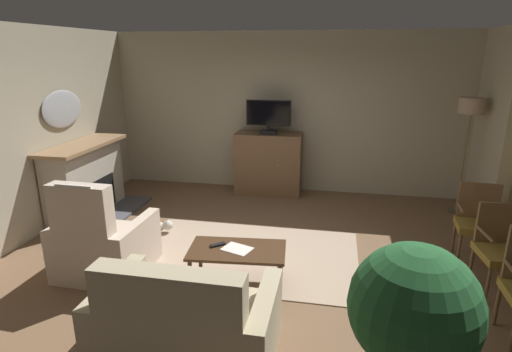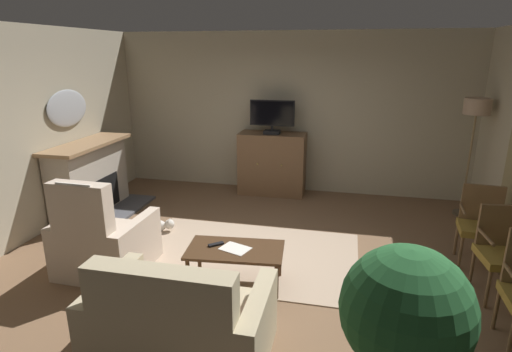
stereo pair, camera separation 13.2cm
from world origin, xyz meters
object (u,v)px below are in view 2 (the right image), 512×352
at_px(armchair_beside_cabinet, 103,243).
at_px(potted_plant_leafy_by_curtain, 405,315).
at_px(sofa_floral, 180,324).
at_px(side_chair_far_end, 501,250).
at_px(television, 272,116).
at_px(side_chair_mid_row, 482,223).
at_px(floor_lamp, 476,116).
at_px(tv_remote, 216,244).
at_px(fireplace, 91,180).
at_px(folded_newspaper, 235,249).
at_px(wall_mirror_oval, 67,108).
at_px(tv_cabinet, 272,165).
at_px(cat, 156,225).
at_px(coffee_table, 235,253).

height_order(armchair_beside_cabinet, potted_plant_leafy_by_curtain, potted_plant_leafy_by_curtain).
distance_m(sofa_floral, side_chair_far_end, 3.25).
height_order(sofa_floral, armchair_beside_cabinet, armchair_beside_cabinet).
height_order(television, side_chair_mid_row, television).
bearing_deg(floor_lamp, sofa_floral, -127.94).
bearing_deg(sofa_floral, tv_remote, 93.96).
bearing_deg(fireplace, folded_newspaper, -29.38).
distance_m(wall_mirror_oval, tv_remote, 3.36).
distance_m(tv_remote, floor_lamp, 4.28).
distance_m(fireplace, side_chair_mid_row, 5.45).
height_order(tv_cabinet, sofa_floral, tv_cabinet).
xyz_separation_m(fireplace, television, (2.56, 1.49, 0.86)).
distance_m(armchair_beside_cabinet, side_chair_mid_row, 4.41).
height_order(sofa_floral, side_chair_far_end, sofa_floral).
bearing_deg(side_chair_mid_row, folded_newspaper, -157.29).
distance_m(wall_mirror_oval, armchair_beside_cabinet, 2.49).
bearing_deg(floor_lamp, side_chair_far_end, -95.44).
height_order(armchair_beside_cabinet, floor_lamp, floor_lamp).
relative_size(tv_cabinet, sofa_floral, 0.81).
bearing_deg(cat, floor_lamp, 20.66).
relative_size(folded_newspaper, potted_plant_leafy_by_curtain, 0.25).
distance_m(folded_newspaper, sofa_floral, 1.19).
relative_size(tv_remote, side_chair_far_end, 0.18).
xyz_separation_m(television, cat, (-1.29, -1.94, -1.30)).
xyz_separation_m(tv_cabinet, floor_lamp, (3.08, -0.35, 1.01)).
bearing_deg(folded_newspaper, television, 113.01).
distance_m(armchair_beside_cabinet, cat, 1.15).
bearing_deg(floor_lamp, folded_newspaper, -136.77).
height_order(side_chair_far_end, side_chair_mid_row, side_chair_far_end).
bearing_deg(coffee_table, television, 93.22).
height_order(folded_newspaper, armchair_beside_cabinet, armchair_beside_cabinet).
height_order(television, sofa_floral, television).
bearing_deg(sofa_floral, side_chair_far_end, 29.50).
xyz_separation_m(tv_remote, folded_newspaper, (0.22, -0.04, -0.01)).
bearing_deg(potted_plant_leafy_by_curtain, cat, 142.32).
height_order(tv_remote, floor_lamp, floor_lamp).
xyz_separation_m(potted_plant_leafy_by_curtain, cat, (-3.01, 2.32, -0.62)).
distance_m(wall_mirror_oval, sofa_floral, 4.14).
xyz_separation_m(fireplace, wall_mirror_oval, (-0.25, 0.00, 1.10)).
xyz_separation_m(folded_newspaper, side_chair_mid_row, (2.70, 1.13, 0.08)).
relative_size(wall_mirror_oval, potted_plant_leafy_by_curtain, 0.74).
distance_m(wall_mirror_oval, television, 3.19).
distance_m(tv_cabinet, tv_remote, 3.05).
relative_size(folded_newspaper, floor_lamp, 0.17).
xyz_separation_m(sofa_floral, floor_lamp, (3.05, 3.91, 1.22)).
relative_size(coffee_table, folded_newspaper, 3.57).
bearing_deg(tv_cabinet, cat, -122.85).
relative_size(cat, floor_lamp, 0.39).
height_order(sofa_floral, side_chair_mid_row, sofa_floral).
distance_m(tv_cabinet, television, 0.88).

